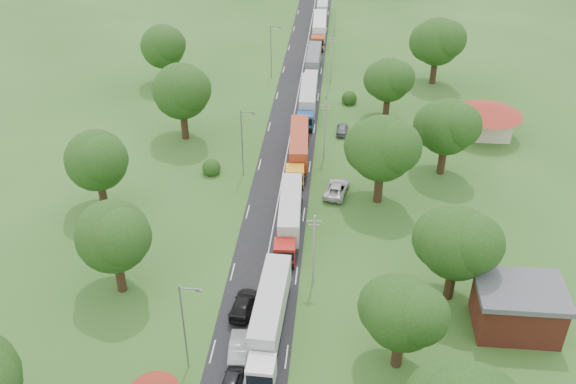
# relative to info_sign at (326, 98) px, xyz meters

# --- Properties ---
(ground) EXTENTS (260.00, 260.00, 0.00)m
(ground) POSITION_rel_info_sign_xyz_m (-5.20, -35.00, -3.00)
(ground) COLOR #244A18
(ground) RESTS_ON ground
(road) EXTENTS (8.00, 200.00, 0.04)m
(road) POSITION_rel_info_sign_xyz_m (-5.20, -15.00, -3.00)
(road) COLOR black
(road) RESTS_ON ground
(info_sign) EXTENTS (0.12, 3.10, 4.10)m
(info_sign) POSITION_rel_info_sign_xyz_m (0.00, 0.00, 0.00)
(info_sign) COLOR slate
(info_sign) RESTS_ON ground
(pole_1) EXTENTS (1.60, 0.24, 9.00)m
(pole_1) POSITION_rel_info_sign_xyz_m (0.30, -42.00, 1.68)
(pole_1) COLOR gray
(pole_1) RESTS_ON ground
(pole_2) EXTENTS (1.60, 0.24, 9.00)m
(pole_2) POSITION_rel_info_sign_xyz_m (0.30, -14.00, 1.68)
(pole_2) COLOR gray
(pole_2) RESTS_ON ground
(pole_3) EXTENTS (1.60, 0.24, 9.00)m
(pole_3) POSITION_rel_info_sign_xyz_m (0.30, 14.00, 1.68)
(pole_3) COLOR gray
(pole_3) RESTS_ON ground
(pole_4) EXTENTS (1.60, 0.24, 9.00)m
(pole_4) POSITION_rel_info_sign_xyz_m (0.30, 42.00, 1.68)
(pole_4) COLOR gray
(pole_4) RESTS_ON ground
(lamp_0) EXTENTS (2.03, 0.22, 10.00)m
(lamp_0) POSITION_rel_info_sign_xyz_m (-10.55, -55.00, 2.55)
(lamp_0) COLOR slate
(lamp_0) RESTS_ON ground
(lamp_1) EXTENTS (2.03, 0.22, 10.00)m
(lamp_1) POSITION_rel_info_sign_xyz_m (-10.55, -20.00, 2.55)
(lamp_1) COLOR slate
(lamp_1) RESTS_ON ground
(lamp_2) EXTENTS (2.03, 0.22, 10.00)m
(lamp_2) POSITION_rel_info_sign_xyz_m (-10.55, 15.00, 2.55)
(lamp_2) COLOR slate
(lamp_2) RESTS_ON ground
(tree_2) EXTENTS (8.00, 8.00, 10.10)m
(tree_2) POSITION_rel_info_sign_xyz_m (8.79, -52.86, 3.59)
(tree_2) COLOR #382616
(tree_2) RESTS_ON ground
(tree_3) EXTENTS (8.80, 8.80, 11.07)m
(tree_3) POSITION_rel_info_sign_xyz_m (14.79, -42.84, 4.22)
(tree_3) COLOR #382616
(tree_3) RESTS_ON ground
(tree_4) EXTENTS (9.60, 9.60, 12.05)m
(tree_4) POSITION_rel_info_sign_xyz_m (7.79, -24.83, 4.85)
(tree_4) COLOR #382616
(tree_4) RESTS_ON ground
(tree_5) EXTENTS (8.80, 8.80, 11.07)m
(tree_5) POSITION_rel_info_sign_xyz_m (16.79, -16.84, 4.22)
(tree_5) COLOR #382616
(tree_5) RESTS_ON ground
(tree_6) EXTENTS (8.00, 8.00, 10.10)m
(tree_6) POSITION_rel_info_sign_xyz_m (9.79, 0.14, 3.59)
(tree_6) COLOR #382616
(tree_6) RESTS_ON ground
(tree_7) EXTENTS (9.60, 9.60, 12.05)m
(tree_7) POSITION_rel_info_sign_xyz_m (18.79, 15.17, 4.85)
(tree_7) COLOR #382616
(tree_7) RESTS_ON ground
(tree_10) EXTENTS (8.80, 8.80, 11.07)m
(tree_10) POSITION_rel_info_sign_xyz_m (-20.21, -44.84, 4.22)
(tree_10) COLOR #382616
(tree_10) RESTS_ON ground
(tree_11) EXTENTS (8.80, 8.80, 11.07)m
(tree_11) POSITION_rel_info_sign_xyz_m (-27.21, -29.84, 4.22)
(tree_11) COLOR #382616
(tree_11) RESTS_ON ground
(tree_12) EXTENTS (9.60, 9.60, 12.05)m
(tree_12) POSITION_rel_info_sign_xyz_m (-21.21, -9.83, 4.85)
(tree_12) COLOR #382616
(tree_12) RESTS_ON ground
(tree_13) EXTENTS (8.80, 8.80, 11.07)m
(tree_13) POSITION_rel_info_sign_xyz_m (-29.21, 10.16, 4.22)
(tree_13) COLOR #382616
(tree_13) RESTS_ON ground
(house_brick) EXTENTS (8.60, 6.60, 5.20)m
(house_brick) POSITION_rel_info_sign_xyz_m (20.80, -47.00, -0.35)
(house_brick) COLOR maroon
(house_brick) RESTS_ON ground
(house_cream) EXTENTS (10.08, 10.08, 5.80)m
(house_cream) POSITION_rel_info_sign_xyz_m (24.80, -5.00, 0.64)
(house_cream) COLOR beige
(house_cream) RESTS_ON ground
(truck_0) EXTENTS (3.07, 15.42, 4.26)m
(truck_0) POSITION_rel_info_sign_xyz_m (-3.57, -50.00, -0.74)
(truck_0) COLOR silver
(truck_0) RESTS_ON ground
(truck_1) EXTENTS (3.03, 14.71, 4.07)m
(truck_1) POSITION_rel_info_sign_xyz_m (-3.12, -32.63, -0.84)
(truck_1) COLOR maroon
(truck_1) RESTS_ON ground
(truck_2) EXTENTS (3.26, 15.02, 4.15)m
(truck_2) POSITION_rel_info_sign_xyz_m (-3.31, -15.83, -0.80)
(truck_2) COLOR orange
(truck_2) RESTS_ON ground
(truck_3) EXTENTS (2.80, 14.87, 4.12)m
(truck_3) POSITION_rel_info_sign_xyz_m (-3.03, 0.83, -0.82)
(truck_3) COLOR navy
(truck_3) RESTS_ON ground
(truck_4) EXTENTS (2.45, 14.10, 3.91)m
(truck_4) POSITION_rel_info_sign_xyz_m (-3.13, 17.95, -0.93)
(truck_4) COLOR silver
(truck_4) RESTS_ON ground
(truck_5) EXTENTS (2.94, 15.52, 4.30)m
(truck_5) POSITION_rel_info_sign_xyz_m (-2.88, 36.55, -0.72)
(truck_5) COLOR #A13C18
(truck_5) RESTS_ON ground
(truck_6) EXTENTS (2.52, 13.66, 3.78)m
(truck_6) POSITION_rel_info_sign_xyz_m (-2.94, 52.03, -0.99)
(truck_6) COLOR #215933
(truck_6) RESTS_ON ground
(car_lane_front) EXTENTS (2.20, 4.56, 1.50)m
(car_lane_front) POSITION_rel_info_sign_xyz_m (-6.20, -56.85, -2.25)
(car_lane_front) COLOR black
(car_lane_front) RESTS_ON ground
(car_lane_mid) EXTENTS (2.07, 5.07, 1.64)m
(car_lane_mid) POSITION_rel_info_sign_xyz_m (-6.20, -53.00, -2.18)
(car_lane_mid) COLOR gray
(car_lane_mid) RESTS_ON ground
(car_lane_rear) EXTENTS (2.81, 5.62, 1.57)m
(car_lane_rear) POSITION_rel_info_sign_xyz_m (-6.63, -47.00, -2.22)
(car_lane_rear) COLOR black
(car_lane_rear) RESTS_ON ground
(car_verge_near) EXTENTS (3.75, 6.19, 1.61)m
(car_verge_near) POSITION_rel_info_sign_xyz_m (2.39, -23.75, -2.20)
(car_verge_near) COLOR #B8B8B8
(car_verge_near) RESTS_ON ground
(car_verge_far) EXTENTS (1.87, 4.29, 1.44)m
(car_verge_far) POSITION_rel_info_sign_xyz_m (2.80, -6.15, -2.28)
(car_verge_far) COLOR #575A5E
(car_verge_far) RESTS_ON ground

